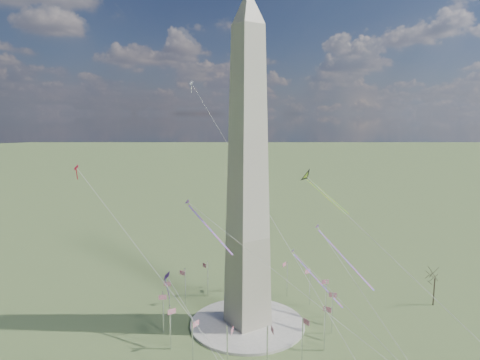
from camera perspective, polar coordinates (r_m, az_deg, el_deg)
ground at (r=142.28m, az=0.98°, el=-18.73°), size 2000.00×2000.00×0.00m
plaza at (r=142.09m, az=0.98°, el=-18.59°), size 36.00×36.00×0.80m
washington_monument at (r=127.40m, az=1.04°, el=0.76°), size 15.56×15.56×100.00m
flagpole_ring at (r=139.06m, az=0.99°, el=-16.08°), size 54.40×54.40×13.00m
tree_near at (r=165.04m, az=24.57°, el=-11.62°), size 8.36×8.36×14.63m
kite_delta_black at (r=157.89m, az=9.13°, el=0.22°), size 10.86×18.42×15.12m
kite_diamond_purple at (r=131.16m, az=-9.72°, el=-12.88°), size 2.38×3.06×8.92m
kite_streamer_left at (r=136.92m, az=12.61°, el=-8.80°), size 3.62×22.41×15.39m
kite_streamer_mid at (r=124.50m, az=-4.96°, el=-5.44°), size 5.95×18.71×13.08m
kite_streamer_right at (r=146.37m, az=9.23°, el=-11.83°), size 5.07×20.92×14.46m
kite_small_red at (r=136.71m, az=-20.98°, el=1.38°), size 1.24×1.99×4.52m
kite_small_white at (r=174.85m, az=-6.51°, el=12.61°), size 1.26×2.04×4.67m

